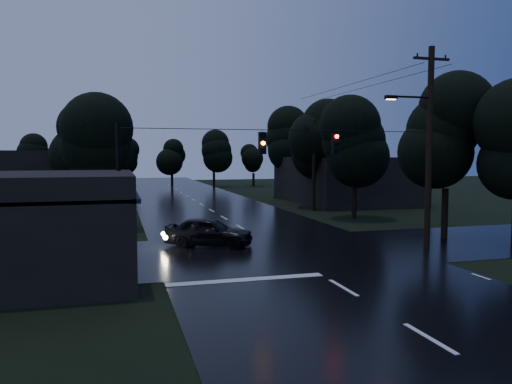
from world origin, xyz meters
TOP-DOWN VIEW (x-y plane):
  - ground at (0.00, 0.00)m, footprint 160.00×160.00m
  - main_road at (0.00, 30.00)m, footprint 12.00×120.00m
  - cross_street at (0.00, 12.00)m, footprint 60.00×9.00m
  - building_far_right at (14.00, 34.00)m, footprint 10.00×14.00m
  - building_far_left at (-14.00, 40.00)m, footprint 10.00×16.00m
  - utility_pole_main at (7.41, 11.00)m, footprint 3.50×0.30m
  - utility_pole_far at (8.30, 28.00)m, footprint 2.00×0.30m
  - anchor_pole_left at (-7.50, 11.00)m, footprint 0.18×0.18m
  - span_signals at (0.56, 10.99)m, footprint 15.00×0.37m
  - tree_corner_near at (10.00, 13.00)m, footprint 4.48×4.48m
  - tree_left_a at (-9.00, 22.00)m, footprint 3.92×3.92m
  - tree_left_b at (-9.60, 30.00)m, footprint 4.20×4.20m
  - tree_left_c at (-10.20, 40.00)m, footprint 4.48×4.48m
  - tree_right_a at (9.00, 22.00)m, footprint 4.20×4.20m
  - tree_right_b at (9.60, 30.00)m, footprint 4.48×4.48m
  - tree_right_c at (10.20, 40.00)m, footprint 4.76×4.76m
  - car at (-3.09, 14.18)m, footprint 4.81×3.47m

SIDE VIEW (x-z plane):
  - ground at x=0.00m, z-range 0.00..0.00m
  - main_road at x=0.00m, z-range -0.01..0.01m
  - cross_street at x=0.00m, z-range -0.01..0.01m
  - car at x=-3.09m, z-range 0.00..1.52m
  - building_far_right at x=14.00m, z-range 0.00..4.40m
  - building_far_left at x=-14.00m, z-range 0.00..5.00m
  - anchor_pole_left at x=-7.50m, z-range 0.00..6.00m
  - utility_pole_far at x=8.30m, z-range 0.13..7.63m
  - tree_left_a at x=-9.00m, z-range 1.11..9.37m
  - span_signals at x=0.56m, z-range 4.69..5.80m
  - utility_pole_main at x=7.41m, z-range 0.26..10.26m
  - tree_left_b at x=-9.60m, z-range 1.19..10.04m
  - tree_right_a at x=9.00m, z-range 1.19..10.04m
  - tree_corner_near at x=10.00m, z-range 1.27..10.71m
  - tree_left_c at x=-10.20m, z-range 1.27..10.71m
  - tree_right_b at x=9.60m, z-range 1.27..10.71m
  - tree_right_c at x=10.20m, z-range 1.35..11.38m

